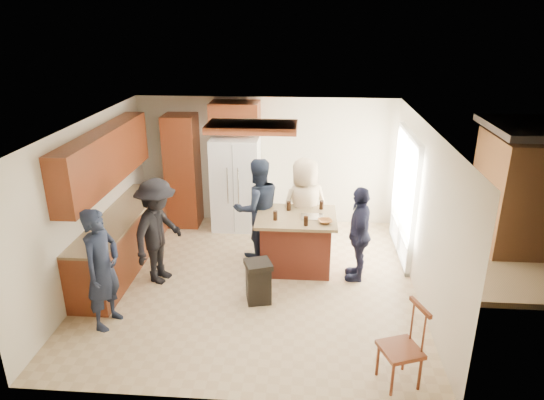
# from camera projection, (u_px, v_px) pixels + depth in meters

# --- Properties ---
(room_shell) EXTENTS (8.00, 5.20, 5.00)m
(room_shell) POSITION_uv_depth(u_px,v_px,m) (509.00, 201.00, 8.54)
(room_shell) COLOR tan
(room_shell) RESTS_ON ground
(person_front_left) EXTENTS (0.58, 0.70, 1.68)m
(person_front_left) POSITION_uv_depth(u_px,v_px,m) (102.00, 269.00, 6.33)
(person_front_left) COLOR #171D2F
(person_front_left) RESTS_ON ground
(person_behind_left) EXTENTS (1.00, 0.85, 1.75)m
(person_behind_left) POSITION_uv_depth(u_px,v_px,m) (258.00, 208.00, 8.20)
(person_behind_left) COLOR #192133
(person_behind_left) RESTS_ON ground
(person_behind_right) EXTENTS (1.00, 0.84, 1.74)m
(person_behind_right) POSITION_uv_depth(u_px,v_px,m) (305.00, 208.00, 8.25)
(person_behind_right) COLOR tan
(person_behind_right) RESTS_ON ground
(person_side_right) EXTENTS (0.55, 0.94, 1.54)m
(person_side_right) POSITION_uv_depth(u_px,v_px,m) (359.00, 234.00, 7.51)
(person_side_right) COLOR #1A1C35
(person_side_right) RESTS_ON ground
(person_counter) EXTENTS (0.80, 1.19, 1.68)m
(person_counter) POSITION_uv_depth(u_px,v_px,m) (158.00, 231.00, 7.41)
(person_counter) COLOR black
(person_counter) RESTS_ON ground
(left_cabinetry) EXTENTS (0.64, 3.00, 2.30)m
(left_cabinetry) POSITION_uv_depth(u_px,v_px,m) (117.00, 213.00, 7.82)
(left_cabinetry) COLOR maroon
(left_cabinetry) RESTS_ON ground
(back_wall_units) EXTENTS (1.80, 0.60, 2.45)m
(back_wall_units) POSITION_uv_depth(u_px,v_px,m) (196.00, 158.00, 9.28)
(back_wall_units) COLOR maroon
(back_wall_units) RESTS_ON ground
(refrigerator) EXTENTS (0.90, 0.76, 1.80)m
(refrigerator) POSITION_uv_depth(u_px,v_px,m) (236.00, 184.00, 9.32)
(refrigerator) COLOR white
(refrigerator) RESTS_ON ground
(kitchen_island) EXTENTS (1.28, 1.03, 0.93)m
(kitchen_island) POSITION_uv_depth(u_px,v_px,m) (296.00, 241.00, 7.92)
(kitchen_island) COLOR maroon
(kitchen_island) RESTS_ON ground
(island_items) EXTENTS (0.94, 0.76, 0.15)m
(island_items) POSITION_uv_depth(u_px,v_px,m) (311.00, 216.00, 7.64)
(island_items) COLOR silver
(island_items) RESTS_ON kitchen_island
(trash_bin) EXTENTS (0.46, 0.46, 0.63)m
(trash_bin) POSITION_uv_depth(u_px,v_px,m) (258.00, 281.00, 7.04)
(trash_bin) COLOR black
(trash_bin) RESTS_ON ground
(spindle_chair) EXTENTS (0.54, 0.54, 0.99)m
(spindle_chair) POSITION_uv_depth(u_px,v_px,m) (402.00, 349.00, 5.41)
(spindle_chair) COLOR maroon
(spindle_chair) RESTS_ON ground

